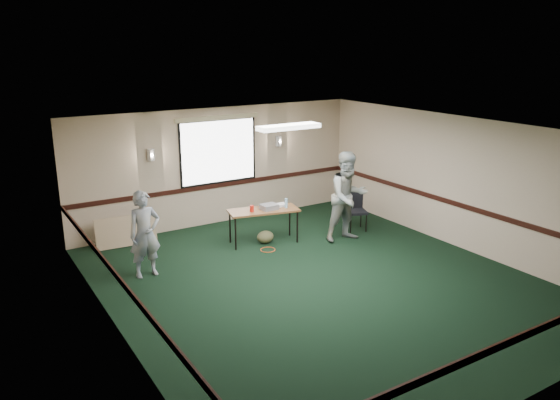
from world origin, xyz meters
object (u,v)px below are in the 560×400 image
folding_table (264,212)px  person_left (145,234)px  person_right (348,197)px  conference_chair (355,207)px  projector (269,207)px

folding_table → person_left: (-2.66, -0.35, 0.12)m
person_right → conference_chair: bearing=42.6°
conference_chair → person_left: bearing=-158.8°
person_left → conference_chair: bearing=-1.1°
folding_table → person_right: size_ratio=0.81×
conference_chair → folding_table: bearing=-167.2°
projector → person_left: person_left is taller
folding_table → projector: (0.11, -0.05, 0.11)m
person_left → person_right: 4.30m
projector → person_left: 2.78m
projector → person_right: size_ratio=0.17×
folding_table → projector: bearing=-14.4°
projector → person_right: 1.69m
folding_table → person_right: (1.61, -0.80, 0.29)m
projector → person_right: bearing=-27.1°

